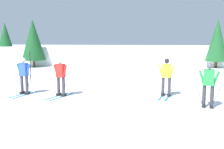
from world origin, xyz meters
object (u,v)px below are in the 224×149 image
Objects in this scene: skier_red at (61,76)px; skier_yellow at (166,76)px; conifer_far_right at (5,40)px; conifer_far_left at (217,40)px; skier_blue at (24,75)px; trail_marker_pole at (30,67)px; conifer_far_centre at (33,40)px; skier_green at (209,84)px.

skier_yellow is at bearing 4.46° from skier_red.
conifer_far_left is at bearing -3.64° from conifer_far_right.
conifer_far_left reaches higher than skier_blue.
conifer_far_right is at bearing 125.17° from skier_red.
conifer_far_centre is (-2.79, 7.62, 1.46)m from trail_marker_pole.
trail_marker_pole is (-0.87, 2.91, 0.00)m from skier_blue.
skier_blue is 0.43× the size of conifer_far_right.
skier_red and skier_yellow have the same top height.
skier_green is 16.82m from conifer_far_centre.
skier_red is 15.47m from conifer_far_left.
trail_marker_pole reaches higher than skier_yellow.
conifer_far_centre is (3.50, -1.96, 0.02)m from conifer_far_right.
trail_marker_pole is 8.24m from conifer_far_centre.
skier_green is 6.21m from skier_red.
skier_yellow and skier_blue have the same top height.
skier_green is 20.68m from conifer_far_right.
skier_green is 1.00× the size of skier_blue.
skier_red is at bearing -175.54° from skier_yellow.
skier_red is at bearing 166.53° from skier_green.
skier_yellow is 7.88m from trail_marker_pole.
trail_marker_pole is at bearing -56.70° from conifer_far_right.
skier_blue is 0.93× the size of trail_marker_pole.
conifer_far_centre reaches higher than skier_green.
skier_green is at bearing -43.36° from conifer_far_right.
skier_red is 1.00× the size of skier_yellow.
skier_red is 0.41× the size of conifer_far_centre.
conifer_far_right is (-19.22, 1.22, 0.01)m from conifer_far_left.
conifer_far_left is at bearing 48.23° from skier_red.
skier_red is at bearing -63.08° from conifer_far_centre.
skier_green is 8.01m from skier_blue.
skier_blue is at bearing -73.35° from trail_marker_pole.
skier_yellow is 0.41× the size of conifer_far_centre.
skier_red is (-6.04, 1.45, 0.00)m from skier_green.
skier_yellow is 18.48m from conifer_far_right.
trail_marker_pole is 0.44× the size of conifer_far_left.
conifer_far_centre reaches higher than trail_marker_pole.
conifer_far_centre reaches higher than skier_blue.
skier_green is at bearing -27.76° from trail_marker_pole.
trail_marker_pole is (-8.70, 4.58, 0.00)m from skier_green.
conifer_far_right is at bearing 137.90° from skier_yellow.
conifer_far_centre is (-3.66, 10.53, 1.46)m from skier_blue.
conifer_far_centre reaches higher than skier_yellow.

